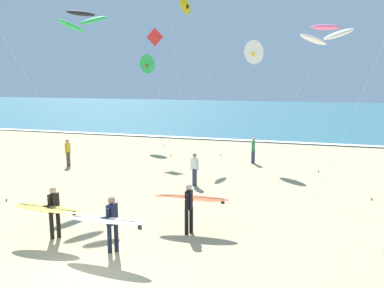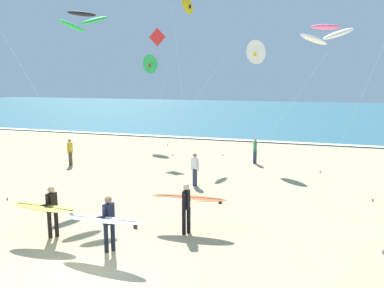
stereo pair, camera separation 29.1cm
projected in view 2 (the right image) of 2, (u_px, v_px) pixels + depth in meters
The scene contains 15 objects.
ground_plane at pixel (90, 269), 10.17m from camera, with size 160.00×160.00×0.00m, color tan.
ocean_water at pixel (278, 112), 59.28m from camera, with size 160.00×60.00×0.08m, color #336B7A.
shoreline_foam at pixel (243, 140), 31.43m from camera, with size 160.00×0.84×0.01m, color white.
surfer_lead at pixel (188, 201), 12.53m from camera, with size 2.59×1.04×1.71m.
surfer_trailing at pixel (105, 220), 10.89m from camera, with size 2.59×0.93×1.71m.
surfer_third at pixel (48, 208), 11.90m from camera, with size 2.26×0.98×1.71m.
kite_diamond_scarlet_near at pixel (159, 41), 25.42m from camera, with size 5.28×0.06×8.49m.
kite_arc_rose_mid at pixel (325, 34), 14.35m from camera, with size 3.39×2.71×7.11m.
kite_delta_ivory_far at pixel (257, 52), 22.91m from camera, with size 4.79×2.75×7.43m.
kite_delta_golden_high at pixel (188, 5), 25.12m from camera, with size 0.93×2.40×10.61m.
kite_arc_charcoal_low at pixel (82, 20), 17.22m from camera, with size 3.44×4.60×8.11m.
kite_delta_emerald_distant at pixel (151, 64), 28.97m from camera, with size 2.23×0.69×6.97m.
bystander_yellow_top at pixel (70, 152), 22.37m from camera, with size 0.22×0.50×1.59m.
bystander_white_top at pixel (195, 169), 18.08m from camera, with size 0.47×0.29×1.59m.
bystander_green_top at pixel (255, 150), 22.89m from camera, with size 0.22×0.50×1.59m.
Camera 2 is at (5.55, -8.14, 5.03)m, focal length 35.33 mm.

